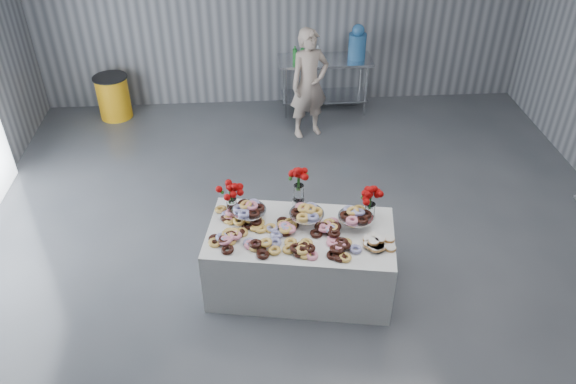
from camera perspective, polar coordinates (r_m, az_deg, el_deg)
name	(u,v)px	position (r m, az deg, el deg)	size (l,w,h in m)	color
ground	(311,285)	(6.24, 2.37, -9.38)	(9.00, 9.00, 0.00)	#3B3E43
room_walls	(285,53)	(4.79, -0.29, 13.95)	(8.04, 9.04, 4.02)	gray
display_table	(300,259)	(5.97, 1.23, -6.83)	(1.90, 1.00, 0.75)	white
prep_table	(325,75)	(9.36, 3.74, 11.74)	(1.50, 0.60, 0.90)	silver
donut_mounds	(301,232)	(5.66, 1.33, -4.04)	(1.80, 0.80, 0.09)	#E9B855
cake_stand_left	(249,209)	(5.81, -4.00, -1.71)	(0.36, 0.36, 0.17)	silver
cake_stand_mid	(307,212)	(5.75, 1.92, -2.07)	(0.36, 0.36, 0.17)	silver
cake_stand_right	(356,215)	(5.75, 6.89, -2.35)	(0.36, 0.36, 0.17)	silver
danish_pile	(376,242)	(5.59, 8.88, -5.04)	(0.48, 0.48, 0.11)	silver
bouquet_left	(231,190)	(5.83, -5.85, 0.23)	(0.26, 0.26, 0.42)	white
bouquet_right	(372,195)	(5.79, 8.48, -0.31)	(0.26, 0.26, 0.42)	white
bouquet_center	(299,182)	(5.78, 1.11, 1.07)	(0.26, 0.26, 0.57)	silver
water_jug	(357,43)	(9.23, 7.06, 14.78)	(0.28, 0.28, 0.55)	#3C86CE
drink_bottles	(306,54)	(9.07, 1.86, 13.84)	(0.54, 0.08, 0.27)	#268C33
person	(309,84)	(8.52, 2.17, 10.92)	(0.61, 0.40, 1.68)	#CC8C93
trash_barrel	(114,97)	(9.65, -17.30, 9.21)	(0.55, 0.55, 0.71)	#EFA414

